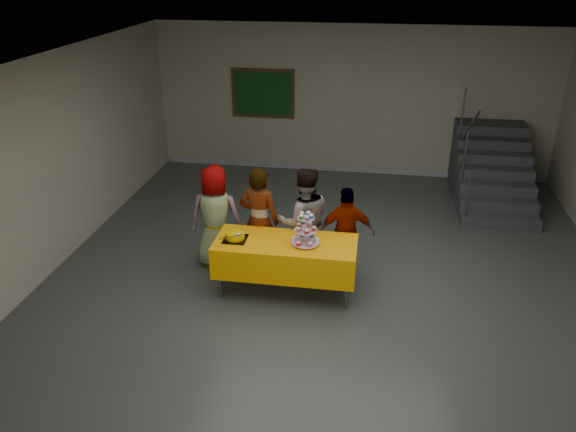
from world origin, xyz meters
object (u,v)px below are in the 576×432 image
at_px(bake_table, 286,256).
at_px(bear_cake, 235,235).
at_px(cupcake_stand, 306,231).
at_px(schoolchild_a, 216,216).
at_px(staircase, 490,171).
at_px(schoolchild_d, 346,233).
at_px(schoolchild_b, 259,221).
at_px(noticeboard, 263,94).
at_px(schoolchild_c, 304,222).

distance_m(bake_table, bear_cake, 0.72).
xyz_separation_m(bake_table, cupcake_stand, (0.27, -0.02, 0.40)).
xyz_separation_m(cupcake_stand, schoolchild_a, (-1.39, 0.63, -0.19)).
height_order(bake_table, staircase, staircase).
distance_m(schoolchild_a, schoolchild_d, 1.90).
bearing_deg(schoolchild_b, staircase, -129.41).
xyz_separation_m(staircase, noticeboard, (-4.51, 0.84, 1.11)).
relative_size(schoolchild_d, staircase, 0.56).
xyz_separation_m(schoolchild_c, staircase, (3.09, 3.36, -0.31)).
height_order(schoolchild_d, noticeboard, noticeboard).
bearing_deg(schoolchild_a, bear_cake, 121.08).
bearing_deg(schoolchild_c, schoolchild_d, 159.65).
xyz_separation_m(bake_table, noticeboard, (-1.26, 4.78, 1.04)).
height_order(cupcake_stand, schoolchild_d, schoolchild_d).
xyz_separation_m(cupcake_stand, staircase, (2.99, 3.96, -0.47)).
distance_m(staircase, noticeboard, 4.72).
xyz_separation_m(schoolchild_a, staircase, (4.38, 3.33, -0.28)).
relative_size(cupcake_stand, schoolchild_d, 0.33).
bearing_deg(staircase, noticeboard, 169.51).
bearing_deg(schoolchild_a, schoolchild_d, 174.49).
bearing_deg(staircase, schoolchild_a, -142.75).
distance_m(schoolchild_a, schoolchild_c, 1.29).
relative_size(schoolchild_c, staircase, 0.66).
relative_size(bear_cake, schoolchild_a, 0.23).
xyz_separation_m(schoolchild_b, staircase, (3.71, 3.44, -0.31)).
xyz_separation_m(bear_cake, schoolchild_d, (1.43, 0.60, -0.15)).
bearing_deg(schoolchild_b, cupcake_stand, 151.82).
relative_size(bake_table, staircase, 0.78).
relative_size(schoolchild_a, schoolchild_c, 0.96).
relative_size(schoolchild_b, staircase, 0.66).
distance_m(schoolchild_c, staircase, 4.58).
bearing_deg(staircase, bear_cake, -134.52).
distance_m(schoolchild_a, noticeboard, 4.25).
distance_m(bear_cake, noticeboard, 4.92).
bearing_deg(staircase, schoolchild_b, -137.23).
xyz_separation_m(bear_cake, staircase, (3.92, 3.99, -0.34)).
xyz_separation_m(schoolchild_d, noticeboard, (-2.03, 4.22, 0.92)).
xyz_separation_m(bake_table, schoolchild_a, (-1.13, 0.61, 0.21)).
bearing_deg(schoolchild_c, cupcake_stand, 81.63).
distance_m(bake_table, cupcake_stand, 0.48).
bearing_deg(noticeboard, schoolchild_b, -79.40).
height_order(bear_cake, noticeboard, noticeboard).
relative_size(bear_cake, schoolchild_d, 0.26).
height_order(cupcake_stand, schoolchild_b, schoolchild_b).
height_order(schoolchild_a, staircase, staircase).
relative_size(bear_cake, staircase, 0.15).
bearing_deg(staircase, schoolchild_d, -126.33).
bearing_deg(schoolchild_b, schoolchild_a, -0.97).
xyz_separation_m(schoolchild_a, schoolchild_d, (1.89, -0.05, -0.09)).
bearing_deg(bear_cake, schoolchild_d, 22.85).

